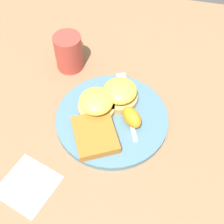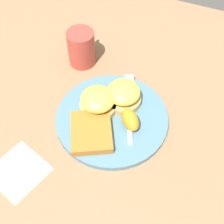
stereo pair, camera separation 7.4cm
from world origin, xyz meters
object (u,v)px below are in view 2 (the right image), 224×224
object	(u,v)px
cup	(82,47)
hashbrown_patty	(91,132)
orange_wedge	(130,120)
sandwich_benedict_left	(123,95)
fork	(129,102)
sandwich_benedict_right	(98,102)

from	to	relation	value
cup	hashbrown_patty	bearing A→B (deg)	-149.82
hashbrown_patty	orange_wedge	bearing A→B (deg)	-52.26
sandwich_benedict_left	fork	bearing A→B (deg)	-77.79
hashbrown_patty	fork	size ratio (longest dim) A/B	0.54
sandwich_benedict_right	cup	distance (m)	0.19
fork	cup	world-z (taller)	cup
fork	cup	distance (m)	0.21
sandwich_benedict_left	sandwich_benedict_right	bearing A→B (deg)	132.00
sandwich_benedict_right	fork	distance (m)	0.08
sandwich_benedict_right	fork	world-z (taller)	sandwich_benedict_right
hashbrown_patty	orange_wedge	distance (m)	0.10
sandwich_benedict_right	cup	bearing A→B (deg)	37.48
orange_wedge	sandwich_benedict_left	bearing A→B (deg)	34.58
orange_wedge	cup	xyz separation A→B (m)	(0.17, 0.21, 0.02)
orange_wedge	fork	distance (m)	0.07
sandwich_benedict_right	fork	bearing A→B (deg)	-53.40
sandwich_benedict_right	hashbrown_patty	bearing A→B (deg)	-168.36
cup	fork	bearing A→B (deg)	-119.98
orange_wedge	cup	size ratio (longest dim) A/B	0.56
sandwich_benedict_left	hashbrown_patty	size ratio (longest dim) A/B	0.80
sandwich_benedict_left	cup	distance (m)	0.20
sandwich_benedict_right	cup	xyz separation A→B (m)	(0.15, 0.12, 0.01)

